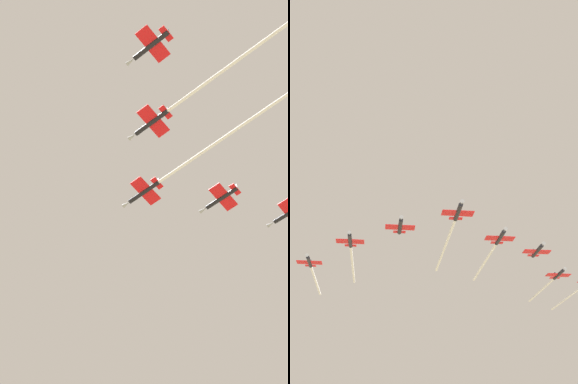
{
  "view_description": "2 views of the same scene",
  "coord_description": "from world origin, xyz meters",
  "views": [
    {
      "loc": [
        -6.52,
        100.54,
        2.35
      ],
      "look_at": [
        -11.72,
        5.53,
        151.48
      ],
      "focal_mm": 57.85,
      "sensor_mm": 36.0,
      "label": 1
    },
    {
      "loc": [
        73.25,
        -101.14,
        89.96
      ],
      "look_at": [
        -9.22,
        -8.04,
        152.26
      ],
      "focal_mm": 47.17,
      "sensor_mm": 36.0,
      "label": 2
    }
  ],
  "objects": [
    {
      "name": "jet_lead",
      "position": [
        -24.59,
        17.13,
        151.49
      ],
      "size": [
        48.07,
        43.46,
        2.81
      ],
      "rotation": [
        0.0,
        0.0,
        3.98
      ],
      "color": "black"
    },
    {
      "name": "jet_port_inner",
      "position": [
        -22.64,
        37.4,
        150.3
      ],
      "size": [
        41.7,
        37.72,
        2.81
      ],
      "rotation": [
        0.0,
        0.0,
        3.98
      ],
      "color": "black"
    },
    {
      "name": "jet_port_outer",
      "position": [
        -10.87,
        48.83,
        150.96
      ],
      "size": [
        11.67,
        10.9,
        2.81
      ],
      "rotation": [
        0.0,
        0.0,
        3.98
      ],
      "color": "black"
    },
    {
      "name": "jet_starboard_inner",
      "position": [
        -34.19,
        3.74,
        152.69
      ],
      "size": [
        11.67,
        10.9,
        2.81
      ],
      "rotation": [
        0.0,
        0.0,
        3.98
      ],
      "color": "black"
    }
  ]
}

